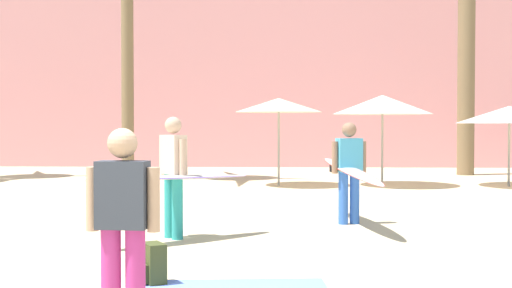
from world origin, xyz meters
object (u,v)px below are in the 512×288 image
person_near_left (172,174)px  person_mid_right (123,220)px  cafe_umbrella_2 (509,115)px  person_near_right (350,169)px  cafe_umbrella_1 (382,105)px  cafe_umbrella_0 (279,105)px  backpack (153,264)px

person_near_left → person_mid_right: bearing=-127.2°
cafe_umbrella_2 → person_mid_right: cafe_umbrella_2 is taller
cafe_umbrella_2 → person_near_right: size_ratio=0.86×
cafe_umbrella_1 → person_mid_right: (-3.86, -13.13, -1.29)m
person_mid_right → cafe_umbrella_1: bearing=-12.5°
cafe_umbrella_0 → person_near_left: (-1.41, -8.77, -1.22)m
person_near_left → person_mid_right: person_near_left is taller
person_near_left → person_mid_right: size_ratio=1.41×
backpack → person_near_right: bearing=-149.8°
cafe_umbrella_1 → person_near_left: size_ratio=1.18×
cafe_umbrella_1 → person_near_left: cafe_umbrella_1 is taller
cafe_umbrella_1 → cafe_umbrella_0: bearing=-177.4°
cafe_umbrella_0 → person_near_left: 8.97m
cafe_umbrella_2 → backpack: 13.68m
person_near_right → cafe_umbrella_2: bearing=129.0°
cafe_umbrella_0 → person_mid_right: (-1.09, -13.01, -1.28)m
person_near_left → person_near_right: (2.64, 1.56, -0.03)m
cafe_umbrella_0 → cafe_umbrella_1: (2.77, 0.13, 0.01)m
cafe_umbrella_0 → person_mid_right: bearing=-94.8°
backpack → cafe_umbrella_2: bearing=-152.7°
cafe_umbrella_1 → backpack: 12.40m
cafe_umbrella_0 → person_near_right: cafe_umbrella_0 is taller
person_mid_right → cafe_umbrella_0: bearing=-0.9°
backpack → person_near_right: person_near_right is taller
cafe_umbrella_2 → person_mid_right: 14.90m
cafe_umbrella_0 → person_mid_right: cafe_umbrella_0 is taller
cafe_umbrella_0 → person_near_right: size_ratio=0.74×
person_near_right → cafe_umbrella_1: bearing=151.0°
backpack → person_near_right: size_ratio=0.13×
person_near_left → person_near_right: bearing=-11.0°
person_near_left → cafe_umbrella_2: bearing=8.0°
cafe_umbrella_0 → person_near_right: bearing=-80.3°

